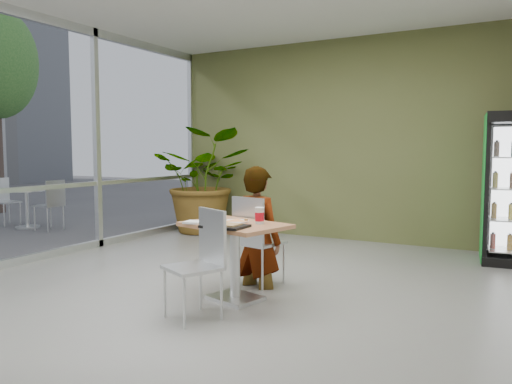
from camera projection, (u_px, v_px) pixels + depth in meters
ground at (228, 294)px, 5.03m from camera, size 7.00×7.00×0.00m
room_envelope at (227, 134)px, 4.89m from camera, size 6.00×7.00×3.20m
storefront_frame at (27, 138)px, 6.33m from camera, size 0.10×7.00×3.20m
dining_table at (235, 245)px, 4.78m from camera, size 1.09×0.88×0.75m
chair_far at (254, 234)px, 5.27m from camera, size 0.50×0.51×0.96m
chair_near at (203, 254)px, 4.31m from camera, size 0.55×0.56×0.94m
seated_woman at (258, 240)px, 5.31m from camera, size 0.65×0.49×1.58m
pizza_plate at (236, 220)px, 4.84m from camera, size 0.36×0.31×0.03m
soda_cup at (259, 216)px, 4.71m from camera, size 0.09×0.09×0.16m
napkin_stack at (194, 222)px, 4.76m from camera, size 0.18×0.18×0.02m
cafeteria_tray at (225, 226)px, 4.50m from camera, size 0.40×0.29×0.02m
potted_plant at (205, 181)px, 8.70m from camera, size 2.03×1.91×1.81m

